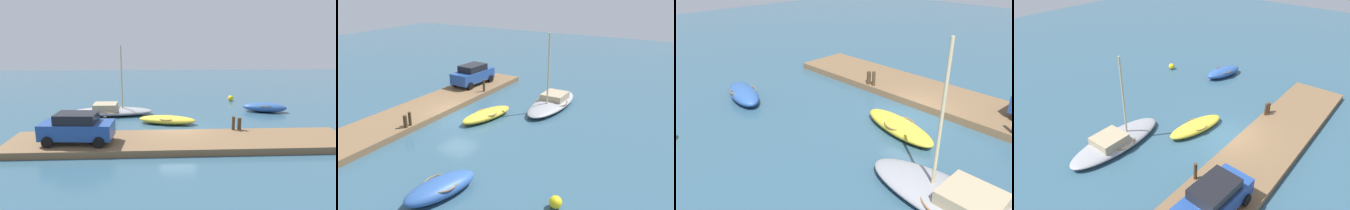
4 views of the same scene
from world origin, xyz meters
The scene contains 7 objects.
ground_plane centered at (0.00, 0.00, 0.00)m, with size 84.00×84.00×0.00m, color #33566B.
dock_platform centered at (0.00, -2.56, 0.20)m, with size 20.82×3.83×0.40m, color brown.
rowboat_yellow centered at (-0.64, 2.17, 0.32)m, with size 4.55×2.31×0.62m.
sailboat_grey centered at (-5.25, 5.14, 0.39)m, with size 6.83×2.42×5.81m.
rowboat_blue centered at (8.18, 5.56, 0.42)m, with size 3.99×2.34×0.82m.
mooring_post_mid_west centered at (3.64, -0.89, 0.86)m, with size 0.21×0.21×0.91m, color #47331E.
mooring_post_mid_east centered at (4.05, -0.89, 0.81)m, with size 0.26×0.26×0.81m, color #47331E.
Camera 3 is at (-8.77, 13.98, 7.99)m, focal length 35.30 mm.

